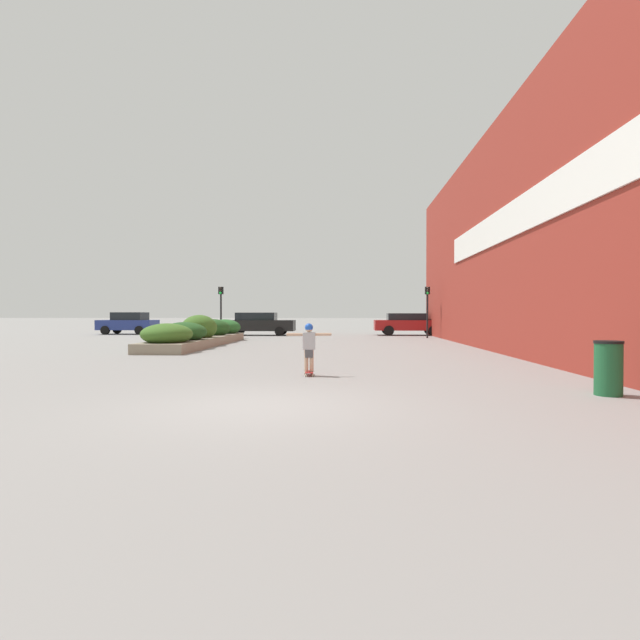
{
  "coord_description": "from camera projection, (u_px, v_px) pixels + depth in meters",
  "views": [
    {
      "loc": [
        1.37,
        -7.9,
        1.49
      ],
      "look_at": [
        0.24,
        13.77,
        1.2
      ],
      "focal_mm": 28.0,
      "sensor_mm": 36.0,
      "label": 1
    }
  ],
  "objects": [
    {
      "name": "skateboard",
      "position": [
        309.0,
        373.0,
        11.91
      ],
      "size": [
        0.26,
        0.62,
        0.09
      ],
      "rotation": [
        0.0,
        0.0,
        0.11
      ],
      "color": "maroon",
      "rests_on": "ground_plane"
    },
    {
      "name": "skateboarder",
      "position": [
        309.0,
        342.0,
        11.9
      ],
      "size": [
        1.08,
        0.2,
        1.15
      ],
      "rotation": [
        0.0,
        0.0,
        0.11
      ],
      "color": "tan",
      "rests_on": "skateboard"
    },
    {
      "name": "car_center_left",
      "position": [
        259.0,
        323.0,
        33.8
      ],
      "size": [
        4.79,
        1.91,
        1.54
      ],
      "rotation": [
        0.0,
        0.0,
        -1.57
      ],
      "color": "black",
      "rests_on": "ground_plane"
    },
    {
      "name": "planter_box",
      "position": [
        199.0,
        334.0,
        22.96
      ],
      "size": [
        1.98,
        10.79,
        1.41
      ],
      "color": "gray",
      "rests_on": "ground_plane"
    },
    {
      "name": "trash_bin",
      "position": [
        608.0,
        368.0,
        9.0
      ],
      "size": [
        0.49,
        0.49,
        0.99
      ],
      "color": "#1E5B33",
      "rests_on": "ground_plane"
    },
    {
      "name": "car_center_right",
      "position": [
        409.0,
        323.0,
        33.86
      ],
      "size": [
        4.74,
        2.0,
        1.49
      ],
      "rotation": [
        0.0,
        0.0,
        -1.57
      ],
      "color": "maroon",
      "rests_on": "ground_plane"
    },
    {
      "name": "car_leftmost",
      "position": [
        128.0,
        323.0,
        35.59
      ],
      "size": [
        3.92,
        2.02,
        1.56
      ],
      "rotation": [
        0.0,
        0.0,
        1.57
      ],
      "color": "navy",
      "rests_on": "ground_plane"
    },
    {
      "name": "building_wall_right",
      "position": [
        502.0,
        236.0,
        18.89
      ],
      "size": [
        0.67,
        32.25,
        8.82
      ],
      "color": "maroon",
      "rests_on": "ground_plane"
    },
    {
      "name": "traffic_light_left",
      "position": [
        221.0,
        303.0,
        30.34
      ],
      "size": [
        0.28,
        0.3,
        3.1
      ],
      "color": "black",
      "rests_on": "ground_plane"
    },
    {
      "name": "traffic_light_right",
      "position": [
        427.0,
        303.0,
        29.93
      ],
      "size": [
        0.28,
        0.3,
        3.08
      ],
      "color": "black",
      "rests_on": "ground_plane"
    },
    {
      "name": "ground_plane",
      "position": [
        260.0,
        406.0,
        7.98
      ],
      "size": [
        300.0,
        300.0,
        0.0
      ],
      "primitive_type": "plane",
      "color": "gray"
    }
  ]
}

